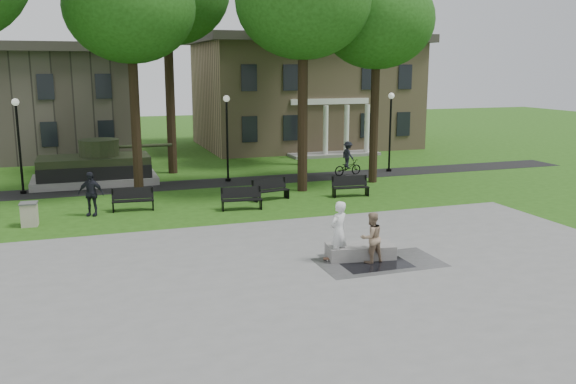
{
  "coord_description": "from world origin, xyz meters",
  "views": [
    {
      "loc": [
        -7.09,
        -20.25,
        6.24
      ],
      "look_at": [
        0.5,
        1.97,
        1.4
      ],
      "focal_mm": 38.0,
      "sensor_mm": 36.0,
      "label": 1
    }
  ],
  "objects_px": {
    "friend_watching": "(371,237)",
    "park_bench_0": "(133,199)",
    "cyclist": "(348,161)",
    "concrete_block": "(360,251)",
    "skateboarder": "(338,231)",
    "trash_bin": "(29,214)"
  },
  "relations": [
    {
      "from": "park_bench_0",
      "to": "concrete_block",
      "type": "bearing_deg",
      "value": -50.91
    },
    {
      "from": "friend_watching",
      "to": "park_bench_0",
      "type": "xyz_separation_m",
      "value": [
        -6.66,
        10.04,
        -0.33
      ]
    },
    {
      "from": "concrete_block",
      "to": "cyclist",
      "type": "distance_m",
      "value": 15.83
    },
    {
      "from": "park_bench_0",
      "to": "trash_bin",
      "type": "distance_m",
      "value": 4.37
    },
    {
      "from": "trash_bin",
      "to": "skateboarder",
      "type": "bearing_deg",
      "value": -39.66
    },
    {
      "from": "friend_watching",
      "to": "cyclist",
      "type": "height_order",
      "value": "cyclist"
    },
    {
      "from": "concrete_block",
      "to": "friend_watching",
      "type": "height_order",
      "value": "friend_watching"
    },
    {
      "from": "skateboarder",
      "to": "park_bench_0",
      "type": "bearing_deg",
      "value": -87.82
    },
    {
      "from": "friend_watching",
      "to": "cyclist",
      "type": "bearing_deg",
      "value": -121.82
    },
    {
      "from": "friend_watching",
      "to": "park_bench_0",
      "type": "distance_m",
      "value": 12.05
    },
    {
      "from": "friend_watching",
      "to": "trash_bin",
      "type": "height_order",
      "value": "friend_watching"
    },
    {
      "from": "skateboarder",
      "to": "park_bench_0",
      "type": "relative_size",
      "value": 1.09
    },
    {
      "from": "friend_watching",
      "to": "concrete_block",
      "type": "bearing_deg",
      "value": -88.22
    },
    {
      "from": "concrete_block",
      "to": "park_bench_0",
      "type": "bearing_deg",
      "value": 124.56
    },
    {
      "from": "friend_watching",
      "to": "park_bench_0",
      "type": "bearing_deg",
      "value": -66.58
    },
    {
      "from": "skateboarder",
      "to": "cyclist",
      "type": "distance_m",
      "value": 16.24
    },
    {
      "from": "concrete_block",
      "to": "park_bench_0",
      "type": "distance_m",
      "value": 11.53
    },
    {
      "from": "skateboarder",
      "to": "park_bench_0",
      "type": "distance_m",
      "value": 11.16
    },
    {
      "from": "concrete_block",
      "to": "park_bench_0",
      "type": "xyz_separation_m",
      "value": [
        -6.54,
        9.5,
        0.28
      ]
    },
    {
      "from": "skateboarder",
      "to": "trash_bin",
      "type": "height_order",
      "value": "skateboarder"
    },
    {
      "from": "cyclist",
      "to": "park_bench_0",
      "type": "relative_size",
      "value": 1.09
    },
    {
      "from": "concrete_block",
      "to": "skateboarder",
      "type": "relative_size",
      "value": 1.1
    }
  ]
}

